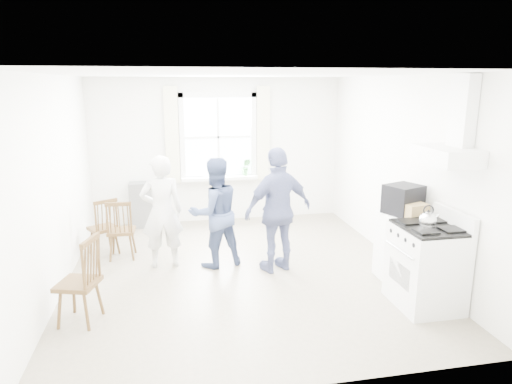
% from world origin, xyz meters
% --- Properties ---
extents(room_shell, '(4.62, 5.12, 2.64)m').
position_xyz_m(room_shell, '(0.00, 0.00, 1.30)').
color(room_shell, gray).
rests_on(room_shell, ground).
extents(window_assembly, '(1.88, 0.24, 1.70)m').
position_xyz_m(window_assembly, '(0.00, 2.45, 1.46)').
color(window_assembly, white).
rests_on(window_assembly, room_shell).
extents(range_hood, '(0.45, 0.76, 0.94)m').
position_xyz_m(range_hood, '(2.07, -1.35, 1.90)').
color(range_hood, white).
rests_on(range_hood, room_shell).
extents(shelf_unit, '(0.40, 0.30, 0.80)m').
position_xyz_m(shelf_unit, '(-1.40, 2.33, 0.40)').
color(shelf_unit, slate).
rests_on(shelf_unit, ground).
extents(gas_stove, '(0.68, 0.76, 1.12)m').
position_xyz_m(gas_stove, '(1.91, -1.35, 0.48)').
color(gas_stove, white).
rests_on(gas_stove, ground).
extents(kettle, '(0.18, 0.18, 0.26)m').
position_xyz_m(kettle, '(1.84, -1.41, 1.04)').
color(kettle, silver).
rests_on(kettle, gas_stove).
extents(low_cabinet, '(0.50, 0.55, 0.90)m').
position_xyz_m(low_cabinet, '(1.98, -0.65, 0.45)').
color(low_cabinet, white).
rests_on(low_cabinet, ground).
extents(stereo_stack, '(0.51, 0.49, 0.36)m').
position_xyz_m(stereo_stack, '(1.95, -0.66, 1.08)').
color(stereo_stack, black).
rests_on(stereo_stack, low_cabinet).
extents(cardboard_box, '(0.32, 0.26, 0.18)m').
position_xyz_m(cardboard_box, '(1.99, -0.88, 0.99)').
color(cardboard_box, '#A2864E').
rests_on(cardboard_box, low_cabinet).
extents(windsor_chair_a, '(0.50, 0.50, 0.87)m').
position_xyz_m(windsor_chair_a, '(-1.85, 0.98, 0.53)').
color(windsor_chair_a, '#442E16').
rests_on(windsor_chair_a, ground).
extents(windsor_chair_b, '(0.39, 0.38, 0.88)m').
position_xyz_m(windsor_chair_b, '(-1.62, 0.76, 0.54)').
color(windsor_chair_b, '#442E16').
rests_on(windsor_chair_b, ground).
extents(windsor_chair_c, '(0.50, 0.50, 0.96)m').
position_xyz_m(windsor_chair_c, '(-1.80, -1.01, 0.58)').
color(windsor_chair_c, '#442E16').
rests_on(windsor_chair_c, ground).
extents(person_left, '(0.61, 0.61, 1.57)m').
position_xyz_m(person_left, '(-1.02, 0.41, 0.78)').
color(person_left, silver).
rests_on(person_left, ground).
extents(person_mid, '(0.92, 0.92, 1.53)m').
position_xyz_m(person_mid, '(-0.31, 0.30, 0.76)').
color(person_mid, '#3F4E76').
rests_on(person_mid, ground).
extents(person_right, '(1.24, 1.24, 1.69)m').
position_xyz_m(person_right, '(0.51, -0.03, 0.84)').
color(person_right, navy).
rests_on(person_right, ground).
extents(potted_plant, '(0.22, 0.22, 0.31)m').
position_xyz_m(potted_plant, '(0.49, 2.36, 1.01)').
color(potted_plant, '#377D38').
rests_on(potted_plant, window_assembly).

